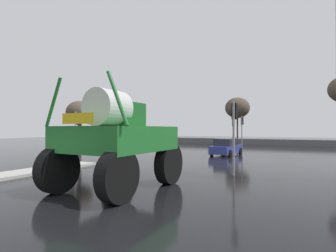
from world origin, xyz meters
TOP-DOWN VIEW (x-y plane):
  - ground_plane at (0.00, 18.00)m, footprint 120.00×120.00m
  - median_island at (-5.38, 4.56)m, footprint 1.78×8.53m
  - oversize_sprayer at (1.10, 3.90)m, footprint 3.86×5.27m
  - sedan_ahead at (1.49, 19.31)m, footprint 2.24×4.27m
  - traffic_signal_near_left at (-6.62, 9.21)m, footprint 0.24×0.54m
  - traffic_signal_near_right at (4.56, 9.21)m, footprint 0.24×0.54m
  - traffic_signal_far_left at (1.80, 24.91)m, footprint 0.24×0.55m
  - traffic_signal_far_right at (0.84, 24.92)m, footprint 0.24×0.55m
  - bare_tree_left at (-11.01, 13.75)m, footprint 2.52×2.52m
  - bare_tree_far_center at (-1.35, 37.00)m, footprint 3.79×3.79m
  - roadside_barrier at (0.00, 36.27)m, footprint 32.13×0.24m

SIDE VIEW (x-z plane):
  - ground_plane at x=0.00m, z-range 0.00..0.00m
  - median_island at x=-5.38m, z-range 0.00..0.15m
  - roadside_barrier at x=0.00m, z-range 0.00..0.90m
  - sedan_ahead at x=1.49m, z-range -0.05..1.47m
  - oversize_sprayer at x=1.10m, z-range -0.20..4.07m
  - traffic_signal_far_right at x=0.84m, z-range 0.83..4.44m
  - traffic_signal_near_left at x=-6.62m, z-range 0.83..4.45m
  - traffic_signal_far_left at x=1.80m, z-range 0.87..4.67m
  - traffic_signal_near_right at x=4.56m, z-range 0.88..4.71m
  - bare_tree_left at x=-11.01m, z-range 1.38..6.42m
  - bare_tree_far_center at x=-1.35m, z-range 2.03..9.34m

